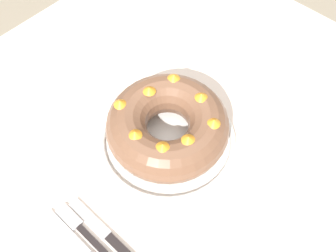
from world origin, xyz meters
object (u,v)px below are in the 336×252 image
(serving_dish, at_px, (168,139))
(fork, at_px, (88,236))
(bundt_cake, at_px, (168,126))
(cake_knife, at_px, (109,237))

(serving_dish, height_order, fork, serving_dish)
(bundt_cake, bearing_deg, fork, -172.97)
(serving_dish, relative_size, fork, 1.49)
(serving_dish, height_order, cake_knife, serving_dish)
(serving_dish, bearing_deg, bundt_cake, 42.50)
(serving_dish, bearing_deg, fork, -172.98)
(bundt_cake, height_order, cake_knife, bundt_cake)
(bundt_cake, xyz_separation_m, cake_knife, (-0.23, -0.06, -0.06))
(bundt_cake, relative_size, cake_knife, 1.38)
(fork, relative_size, cake_knife, 1.06)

